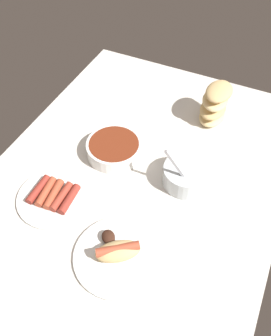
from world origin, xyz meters
TOP-DOWN VIEW (x-y plane):
  - ground_plane at (0.00, 0.00)cm, footprint 120.00×90.00cm
  - bowl_coleslaw at (-3.59, 14.86)cm, footprint 14.55×14.55cm
  - plate_sausages at (19.29, -18.79)cm, footprint 22.67×22.67cm
  - bowl_chili at (-4.79, -10.84)cm, footprint 18.36×18.36cm
  - bread_stack at (-35.34, 13.56)cm, footprint 14.06×10.67cm
  - plate_hotdog_assembled at (28.13, 7.24)cm, footprint 24.19×24.19cm

SIDE VIEW (x-z plane):
  - ground_plane at x=0.00cm, z-range -3.00..0.00cm
  - plate_sausages at x=19.29cm, z-range -0.58..2.81cm
  - plate_hotdog_assembled at x=28.13cm, z-range -1.12..4.49cm
  - bowl_chili at x=-4.79cm, z-range 0.24..5.22cm
  - bowl_coleslaw at x=-3.59cm, z-range -4.57..11.74cm
  - bread_stack at x=-35.34cm, z-range 0.00..14.40cm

